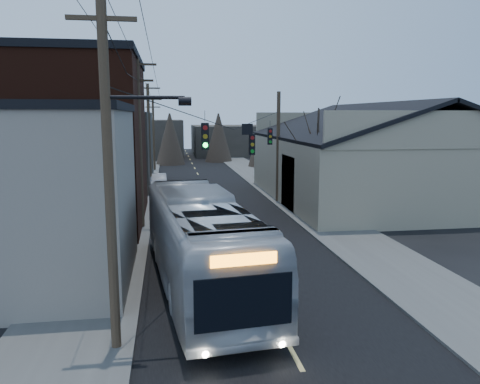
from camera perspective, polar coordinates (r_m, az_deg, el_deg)
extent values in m
cube|color=black|center=(40.74, -3.92, -0.17)|extent=(9.00, 110.00, 0.02)
cube|color=#474744|center=(40.70, -13.07, -0.33)|extent=(4.00, 110.00, 0.12)
cube|color=#474744|center=(41.78, 5.00, 0.12)|extent=(4.00, 110.00, 0.12)
cube|color=slate|center=(20.10, -24.87, -0.77)|extent=(8.00, 8.00, 7.00)
cube|color=black|center=(30.80, -21.29, 5.49)|extent=(10.00, 12.00, 10.00)
cube|color=#2E2A25|center=(46.55, -16.40, 4.99)|extent=(9.00, 14.00, 7.00)
cube|color=gray|center=(38.91, 16.18, 2.73)|extent=(16.00, 20.00, 5.00)
cube|color=black|center=(37.17, 10.78, 8.52)|extent=(8.16, 20.60, 2.86)
cube|color=black|center=(40.54, 21.61, 8.09)|extent=(8.16, 20.60, 2.86)
cube|color=#2E2A25|center=(75.17, -10.87, 6.33)|extent=(10.00, 12.00, 6.00)
cube|color=#2E2A25|center=(80.82, -1.43, 6.34)|extent=(12.00, 14.00, 5.00)
cone|color=black|center=(31.78, 9.39, 3.57)|extent=(0.40, 0.40, 7.20)
cylinder|color=#382B1E|center=(13.21, -15.73, 2.58)|extent=(0.28, 0.28, 10.50)
cylinder|color=#382B1E|center=(28.13, -12.13, 5.61)|extent=(0.28, 0.28, 10.00)
cube|color=#382B1E|center=(28.23, -12.46, 14.97)|extent=(2.20, 0.12, 0.12)
cylinder|color=#382B1E|center=(43.11, -11.02, 6.54)|extent=(0.28, 0.28, 9.50)
cube|color=#382B1E|center=(43.13, -11.20, 12.32)|extent=(2.20, 0.12, 0.12)
cylinder|color=#382B1E|center=(58.10, -10.48, 6.99)|extent=(0.28, 0.28, 9.00)
cube|color=#382B1E|center=(58.09, -10.60, 11.03)|extent=(2.20, 0.12, 0.12)
cylinder|color=#382B1E|center=(36.11, 4.67, 5.38)|extent=(0.28, 0.28, 8.50)
cube|color=black|center=(17.61, -4.28, 6.79)|extent=(0.28, 0.20, 1.00)
cube|color=black|center=(22.44, 1.47, 5.82)|extent=(0.28, 0.20, 1.00)
cube|color=black|center=(28.74, 3.67, 6.78)|extent=(0.28, 0.20, 1.00)
imported|color=#A1A5AC|center=(18.59, -4.84, -5.96)|extent=(4.44, 13.40, 3.66)
imported|color=#94959A|center=(43.83, -9.92, 1.28)|extent=(1.63, 4.25, 1.38)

